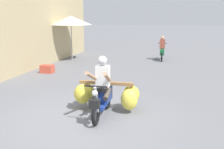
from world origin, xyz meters
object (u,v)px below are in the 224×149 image
at_px(motorbike_distant_ahead_left, 162,50).
at_px(produce_crate, 47,69).
at_px(market_umbrella_near_shop, 71,20).
at_px(motorbike_main_loaded, 106,93).

relative_size(motorbike_distant_ahead_left, produce_crate, 2.90).
xyz_separation_m(motorbike_distant_ahead_left, market_umbrella_near_shop, (-4.99, -1.40, 1.70)).
xyz_separation_m(motorbike_distant_ahead_left, produce_crate, (-4.76, -4.80, -0.39)).
height_order(motorbike_main_loaded, motorbike_distant_ahead_left, motorbike_main_loaded).
height_order(market_umbrella_near_shop, produce_crate, market_umbrella_near_shop).
bearing_deg(produce_crate, market_umbrella_near_shop, 93.96).
distance_m(motorbike_distant_ahead_left, produce_crate, 6.77).
relative_size(market_umbrella_near_shop, produce_crate, 4.50).
distance_m(motorbike_main_loaded, produce_crate, 5.72).
distance_m(motorbike_distant_ahead_left, market_umbrella_near_shop, 5.46).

